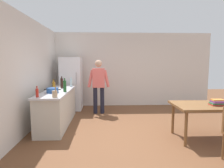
{
  "coord_description": "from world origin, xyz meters",
  "views": [
    {
      "loc": [
        -0.79,
        -4.17,
        1.64
      ],
      "look_at": [
        -0.56,
        1.11,
        1.03
      ],
      "focal_mm": 30.7,
      "sensor_mm": 36.0,
      "label": 1
    }
  ],
  "objects_px": {
    "bottle_sauce_red": "(37,93)",
    "bottle_oil_amber": "(54,85)",
    "refrigerator": "(71,84)",
    "bottle_water_clear": "(71,83)",
    "book_stack": "(217,103)",
    "person": "(99,83)",
    "cooking_pot": "(52,90)",
    "utensil_jar": "(55,94)",
    "dining_table": "(207,108)",
    "bottle_wine_dark": "(62,83)",
    "bottle_wine_green": "(65,86)"
  },
  "relations": [
    {
      "from": "bottle_sauce_red",
      "to": "bottle_oil_amber",
      "type": "height_order",
      "value": "bottle_oil_amber"
    },
    {
      "from": "refrigerator",
      "to": "utensil_jar",
      "type": "height_order",
      "value": "refrigerator"
    },
    {
      "from": "bottle_wine_green",
      "to": "book_stack",
      "type": "xyz_separation_m",
      "value": [
        3.3,
        -0.98,
        -0.24
      ]
    },
    {
      "from": "bottle_oil_amber",
      "to": "bottle_water_clear",
      "type": "relative_size",
      "value": 0.93
    },
    {
      "from": "person",
      "to": "book_stack",
      "type": "height_order",
      "value": "person"
    },
    {
      "from": "utensil_jar",
      "to": "cooking_pot",
      "type": "bearing_deg",
      "value": 109.07
    },
    {
      "from": "bottle_sauce_red",
      "to": "bottle_oil_amber",
      "type": "distance_m",
      "value": 1.1
    },
    {
      "from": "bottle_sauce_red",
      "to": "bottle_oil_amber",
      "type": "bearing_deg",
      "value": 86.87
    },
    {
      "from": "bottle_oil_amber",
      "to": "dining_table",
      "type": "bearing_deg",
      "value": -19.89
    },
    {
      "from": "person",
      "to": "bottle_oil_amber",
      "type": "bearing_deg",
      "value": -143.61
    },
    {
      "from": "refrigerator",
      "to": "bottle_water_clear",
      "type": "height_order",
      "value": "refrigerator"
    },
    {
      "from": "cooking_pot",
      "to": "book_stack",
      "type": "bearing_deg",
      "value": -13.17
    },
    {
      "from": "bottle_wine_green",
      "to": "dining_table",
      "type": "bearing_deg",
      "value": -15.86
    },
    {
      "from": "refrigerator",
      "to": "book_stack",
      "type": "bearing_deg",
      "value": -38.92
    },
    {
      "from": "refrigerator",
      "to": "dining_table",
      "type": "xyz_separation_m",
      "value": [
        3.3,
        -2.7,
        -0.23
      ]
    },
    {
      "from": "bottle_wine_green",
      "to": "cooking_pot",
      "type": "bearing_deg",
      "value": -151.46
    },
    {
      "from": "dining_table",
      "to": "utensil_jar",
      "type": "xyz_separation_m",
      "value": [
        -3.22,
        0.15,
        0.31
      ]
    },
    {
      "from": "person",
      "to": "bottle_sauce_red",
      "type": "bearing_deg",
      "value": -122.18
    },
    {
      "from": "bottle_sauce_red",
      "to": "book_stack",
      "type": "relative_size",
      "value": 0.89
    },
    {
      "from": "bottle_water_clear",
      "to": "book_stack",
      "type": "xyz_separation_m",
      "value": [
        3.31,
        -1.93,
        -0.22
      ]
    },
    {
      "from": "cooking_pot",
      "to": "bottle_oil_amber",
      "type": "bearing_deg",
      "value": 101.31
    },
    {
      "from": "refrigerator",
      "to": "bottle_wine_dark",
      "type": "relative_size",
      "value": 5.29
    },
    {
      "from": "person",
      "to": "utensil_jar",
      "type": "distance_m",
      "value": 2.18
    },
    {
      "from": "book_stack",
      "to": "utensil_jar",
      "type": "bearing_deg",
      "value": 176.02
    },
    {
      "from": "refrigerator",
      "to": "bottle_wine_dark",
      "type": "xyz_separation_m",
      "value": [
        -0.07,
        -1.16,
        0.15
      ]
    },
    {
      "from": "person",
      "to": "bottle_water_clear",
      "type": "relative_size",
      "value": 5.67
    },
    {
      "from": "refrigerator",
      "to": "bottle_water_clear",
      "type": "distance_m",
      "value": 0.87
    },
    {
      "from": "utensil_jar",
      "to": "bottle_water_clear",
      "type": "relative_size",
      "value": 1.07
    },
    {
      "from": "bottle_sauce_red",
      "to": "bottle_water_clear",
      "type": "relative_size",
      "value": 0.8
    },
    {
      "from": "dining_table",
      "to": "bottle_oil_amber",
      "type": "distance_m",
      "value": 3.77
    },
    {
      "from": "book_stack",
      "to": "person",
      "type": "bearing_deg",
      "value": 138.23
    },
    {
      "from": "dining_table",
      "to": "refrigerator",
      "type": "bearing_deg",
      "value": 140.71
    },
    {
      "from": "dining_table",
      "to": "bottle_oil_amber",
      "type": "xyz_separation_m",
      "value": [
        -3.53,
        1.28,
        0.34
      ]
    },
    {
      "from": "bottle_wine_green",
      "to": "person",
      "type": "bearing_deg",
      "value": 57.16
    },
    {
      "from": "cooking_pot",
      "to": "bottle_oil_amber",
      "type": "xyz_separation_m",
      "value": [
        -0.11,
        0.53,
        0.06
      ]
    },
    {
      "from": "person",
      "to": "utensil_jar",
      "type": "bearing_deg",
      "value": -113.45
    },
    {
      "from": "dining_table",
      "to": "cooking_pot",
      "type": "distance_m",
      "value": 3.52
    },
    {
      "from": "person",
      "to": "bottle_oil_amber",
      "type": "distance_m",
      "value": 1.47
    },
    {
      "from": "person",
      "to": "dining_table",
      "type": "distance_m",
      "value": 3.2
    },
    {
      "from": "person",
      "to": "bottle_oil_amber",
      "type": "xyz_separation_m",
      "value": [
        -1.18,
        -0.87,
        0.04
      ]
    },
    {
      "from": "person",
      "to": "cooking_pot",
      "type": "bearing_deg",
      "value": -127.61
    },
    {
      "from": "utensil_jar",
      "to": "bottle_wine_green",
      "type": "xyz_separation_m",
      "value": [
        0.06,
        0.75,
        0.07
      ]
    },
    {
      "from": "dining_table",
      "to": "bottle_wine_dark",
      "type": "bearing_deg",
      "value": 155.41
    },
    {
      "from": "person",
      "to": "bottle_wine_dark",
      "type": "bearing_deg",
      "value": -149.36
    },
    {
      "from": "refrigerator",
      "to": "dining_table",
      "type": "height_order",
      "value": "refrigerator"
    },
    {
      "from": "bottle_wine_green",
      "to": "book_stack",
      "type": "bearing_deg",
      "value": -16.55
    },
    {
      "from": "bottle_sauce_red",
      "to": "book_stack",
      "type": "distance_m",
      "value": 3.75
    },
    {
      "from": "refrigerator",
      "to": "bottle_wine_green",
      "type": "xyz_separation_m",
      "value": [
        0.14,
        -1.8,
        0.15
      ]
    },
    {
      "from": "refrigerator",
      "to": "person",
      "type": "height_order",
      "value": "refrigerator"
    },
    {
      "from": "dining_table",
      "to": "utensil_jar",
      "type": "distance_m",
      "value": 3.23
    }
  ]
}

